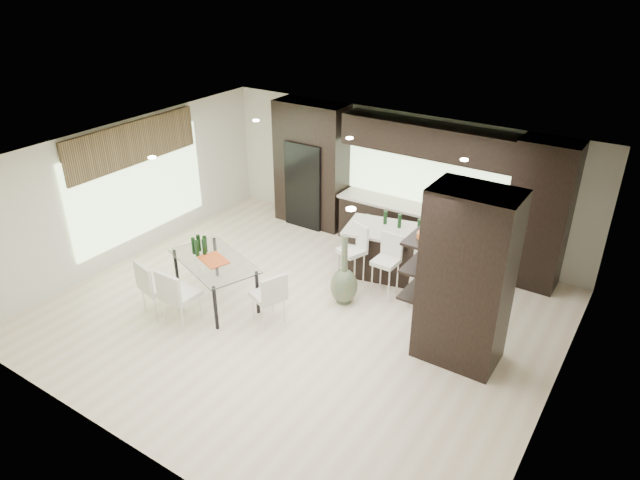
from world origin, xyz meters
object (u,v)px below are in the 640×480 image
Objects in this scene: floor_vase at (344,270)px; chair_end at (268,299)px; bench at (430,270)px; stool_left at (351,262)px; chair_far at (159,289)px; kitchen_island at (405,254)px; stool_mid at (385,272)px; stool_right at (421,285)px; dining_table at (216,281)px; chair_near at (181,298)px.

chair_end is (-0.73, -1.18, -0.21)m from floor_vase.
bench is 1.34× the size of chair_end.
stool_left reaches higher than chair_far.
chair_end is (-1.21, -2.54, -0.03)m from kitchen_island.
stool_mid is at bearing 50.25° from floor_vase.
stool_mid reaches higher than stool_right.
stool_mid is 3.85m from chair_far.
chair_far is at bearing -161.31° from stool_right.
bench is at bearing 63.72° from dining_table.
stool_right is 0.97× the size of chair_end.
chair_end is at bearing -86.17° from stool_left.
bench is at bearing 65.09° from stool_mid.
chair_far is at bearing -110.07° from stool_left.
stool_left is (-0.68, -0.79, 0.01)m from kitchen_island.
bench is 1.24× the size of chair_near.
kitchen_island is 2.82m from chair_end.
stool_right is 0.51× the size of dining_table.
stool_left is 0.80× the size of bench.
floor_vase is at bearing 52.97° from chair_far.
stool_mid is 0.99× the size of chair_far.
floor_vase is 2.73m from chair_near.
chair_end is (-1.68, -2.67, 0.21)m from bench.
stool_mid is 2.14m from chair_end.
stool_left is 3.37m from chair_far.
chair_near is at bearing -156.89° from stool_right.
floor_vase reaches higher than chair_far.
stool_right is at bearing 50.62° from dining_table.
floor_vase reaches higher than kitchen_island.
chair_near is at bearing -102.63° from stool_left.
stool_left is 0.68m from stool_mid.
stool_mid is at bearing 164.22° from stool_right.
dining_table is at bearing -166.91° from stool_right.
stool_left reaches higher than kitchen_island.
stool_right is at bearing -25.53° from chair_end.
chair_far is (-2.88, -3.34, 0.00)m from kitchen_island.
kitchen_island is at bearing 70.43° from floor_vase.
chair_end is at bearing -113.55° from bench.
kitchen_island is at bearing 69.60° from stool_left.
stool_mid is 2.94m from dining_table.
chair_near reaches higher than kitchen_island.
stool_right reaches higher than dining_table.
bench is 0.71× the size of dining_table.
stool_left reaches higher than dining_table.
chair_near is at bearing -137.37° from kitchen_island.
floor_vase reaches higher than stool_mid.
chair_near is at bearing -69.68° from dining_table.
stool_left is at bearing -132.90° from bench.
kitchen_island reaches higher than dining_table.
stool_mid reaches higher than bench.
stool_right is at bearing 27.22° from floor_vase.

